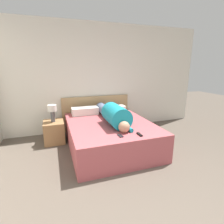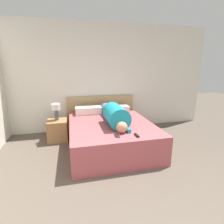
# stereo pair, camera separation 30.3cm
# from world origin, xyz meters

# --- Properties ---
(wall_back) EXTENTS (5.63, 0.06, 2.60)m
(wall_back) POSITION_xyz_m (0.00, 3.40, 1.30)
(wall_back) COLOR silver
(wall_back) RESTS_ON ground_plane
(bed) EXTENTS (1.59, 1.94, 0.52)m
(bed) POSITION_xyz_m (-0.05, 2.24, 0.26)
(bed) COLOR #A84C51
(bed) RESTS_ON ground_plane
(headboard) EXTENTS (1.71, 0.04, 0.87)m
(headboard) POSITION_xyz_m (-0.05, 3.33, 0.43)
(headboard) COLOR tan
(headboard) RESTS_ON ground_plane
(nightstand) EXTENTS (0.42, 0.48, 0.46)m
(nightstand) POSITION_xyz_m (-1.11, 2.85, 0.23)
(nightstand) COLOR olive
(nightstand) RESTS_ON ground_plane
(table_lamp) EXTENTS (0.18, 0.18, 0.36)m
(table_lamp) POSITION_xyz_m (-1.11, 2.85, 0.70)
(table_lamp) COLOR #4C4C51
(table_lamp) RESTS_ON nightstand
(person_lying) EXTENTS (0.39, 1.60, 0.39)m
(person_lying) POSITION_xyz_m (0.01, 2.21, 0.68)
(person_lying) COLOR tan
(person_lying) RESTS_ON bed
(pillow_near_headboard) EXTENTS (0.59, 0.30, 0.17)m
(pillow_near_headboard) POSITION_xyz_m (-0.40, 3.00, 0.60)
(pillow_near_headboard) COLOR silver
(pillow_near_headboard) RESTS_ON bed
(pillow_second) EXTENTS (0.57, 0.30, 0.15)m
(pillow_second) POSITION_xyz_m (0.28, 3.00, 0.59)
(pillow_second) COLOR silver
(pillow_second) RESTS_ON bed
(tv_remote) EXTENTS (0.04, 0.15, 0.02)m
(tv_remote) POSITION_xyz_m (0.20, 1.46, 0.53)
(tv_remote) COLOR black
(tv_remote) RESTS_ON bed
(cell_phone) EXTENTS (0.06, 0.13, 0.01)m
(cell_phone) POSITION_xyz_m (-0.11, 1.52, 0.52)
(cell_phone) COLOR black
(cell_phone) RESTS_ON bed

